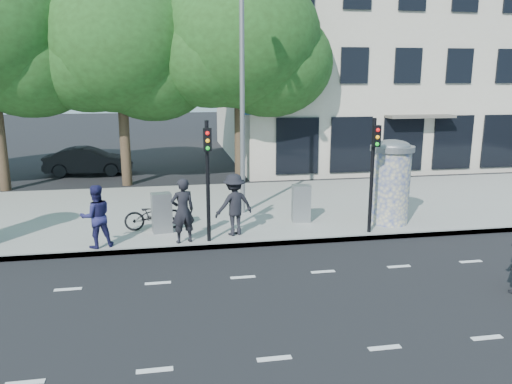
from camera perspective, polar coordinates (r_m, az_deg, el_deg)
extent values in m
plane|color=black|center=(10.86, -0.39, -12.54)|extent=(120.00, 120.00, 0.00)
cube|color=gray|center=(17.85, -4.43, -2.01)|extent=(40.00, 8.00, 0.15)
cube|color=slate|center=(14.09, -2.82, -6.11)|extent=(40.00, 0.10, 0.16)
cube|color=silver|center=(8.96, 2.10, -18.49)|extent=(32.00, 0.12, 0.01)
cube|color=silver|center=(12.12, -1.51, -9.72)|extent=(32.00, 0.12, 0.01)
cylinder|color=beige|center=(16.26, 15.08, 0.53)|extent=(1.20, 1.20, 2.30)
cylinder|color=slate|center=(16.05, 15.33, 4.82)|extent=(1.36, 1.36, 0.16)
ellipsoid|color=slate|center=(16.04, 15.35, 5.11)|extent=(1.10, 1.10, 0.38)
cylinder|color=black|center=(13.85, -5.53, 1.13)|extent=(0.11, 0.11, 3.40)
cube|color=black|center=(13.47, -5.58, 5.97)|extent=(0.22, 0.14, 0.62)
cylinder|color=black|center=(14.99, 13.09, 1.76)|extent=(0.11, 0.11, 3.40)
cube|color=black|center=(14.65, 13.60, 6.23)|extent=(0.22, 0.14, 0.62)
cylinder|color=slate|center=(16.55, -1.59, 11.14)|extent=(0.16, 0.16, 8.00)
cylinder|color=#38281C|center=(23.32, -27.24, 5.85)|extent=(0.44, 0.44, 4.73)
cylinder|color=#38281C|center=(22.58, -14.79, 6.26)|extent=(0.44, 0.44, 4.41)
ellipsoid|color=#1F3F16|center=(22.49, -15.38, 16.09)|extent=(6.80, 6.80, 5.78)
cylinder|color=#38281C|center=(22.32, -1.91, 6.84)|extent=(0.44, 0.44, 4.59)
ellipsoid|color=#1F3F16|center=(22.25, -1.99, 17.21)|extent=(7.00, 7.00, 5.95)
cube|color=beige|center=(32.68, 15.17, 14.86)|extent=(20.00, 15.00, 12.00)
cube|color=black|center=(26.16, 21.57, 5.31)|extent=(18.00, 0.10, 2.60)
cube|color=#59544C|center=(24.74, 18.25, 8.21)|extent=(3.20, 0.90, 0.12)
cube|color=#194C8C|center=(22.55, 0.57, 9.21)|extent=(1.60, 0.06, 0.30)
imported|color=black|center=(13.99, -8.37, -2.12)|extent=(0.76, 0.61, 1.83)
imported|color=#201F4E|center=(14.14, -17.81, -2.68)|extent=(1.00, 0.88, 1.73)
imported|color=black|center=(14.54, -2.51, -1.45)|extent=(1.34, 1.04, 1.82)
imported|color=black|center=(15.45, -11.60, -2.56)|extent=(0.74, 1.80, 0.92)
cube|color=gray|center=(15.11, -10.72, -2.34)|extent=(0.63, 0.51, 1.19)
cube|color=gray|center=(16.02, 5.18, -1.29)|extent=(0.61, 0.47, 1.19)
imported|color=black|center=(25.85, -18.60, 3.38)|extent=(1.61, 4.15, 1.35)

